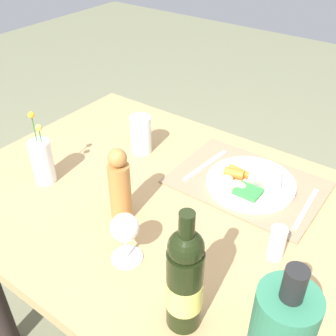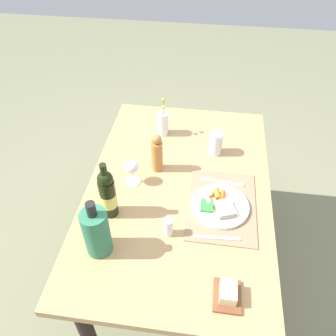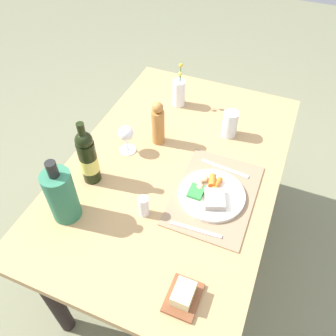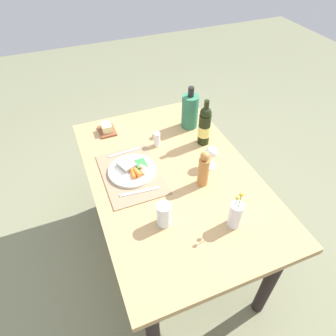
# 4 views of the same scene
# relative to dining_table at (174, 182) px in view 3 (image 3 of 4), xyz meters

# --- Properties ---
(ground_plane) EXTENTS (8.00, 8.00, 0.00)m
(ground_plane) POSITION_rel_dining_table_xyz_m (0.00, 0.00, -0.64)
(ground_plane) COLOR #737557
(dining_table) EXTENTS (1.33, 0.86, 0.75)m
(dining_table) POSITION_rel_dining_table_xyz_m (0.00, 0.00, 0.00)
(dining_table) COLOR tan
(dining_table) RESTS_ON ground_plane
(placemat) EXTENTS (0.43, 0.30, 0.01)m
(placemat) POSITION_rel_dining_table_xyz_m (-0.09, -0.21, 0.11)
(placemat) COLOR #907457
(placemat) RESTS_ON dining_table
(dinner_plate) EXTENTS (0.26, 0.26, 0.04)m
(dinner_plate) POSITION_rel_dining_table_xyz_m (-0.10, -0.19, 0.13)
(dinner_plate) COLOR white
(dinner_plate) RESTS_ON placemat
(fork) EXTENTS (0.02, 0.19, 0.00)m
(fork) POSITION_rel_dining_table_xyz_m (-0.27, -0.19, 0.12)
(fork) COLOR silver
(fork) RESTS_ON placemat
(knife) EXTENTS (0.03, 0.21, 0.00)m
(knife) POSITION_rel_dining_table_xyz_m (0.06, -0.21, 0.12)
(knife) COLOR silver
(knife) RESTS_ON placemat
(pepper_mill) EXTENTS (0.06, 0.06, 0.21)m
(pepper_mill) POSITION_rel_dining_table_xyz_m (0.11, 0.12, 0.21)
(pepper_mill) COLOR #B57639
(pepper_mill) RESTS_ON dining_table
(salt_shaker) EXTENTS (0.04, 0.04, 0.09)m
(salt_shaker) POSITION_rel_dining_table_xyz_m (-0.27, 0.01, 0.15)
(salt_shaker) COLOR white
(salt_shaker) RESTS_ON dining_table
(butter_dish) EXTENTS (0.13, 0.10, 0.06)m
(butter_dish) POSITION_rel_dining_table_xyz_m (-0.52, -0.24, 0.13)
(butter_dish) COLOR brown
(butter_dish) RESTS_ON dining_table
(wine_glass) EXTENTS (0.07, 0.07, 0.13)m
(wine_glass) POSITION_rel_dining_table_xyz_m (0.01, 0.22, 0.20)
(wine_glass) COLOR white
(wine_glass) RESTS_ON dining_table
(flower_vase) EXTENTS (0.06, 0.06, 0.22)m
(flower_vase) POSITION_rel_dining_table_xyz_m (0.40, 0.13, 0.18)
(flower_vase) COLOR silver
(flower_vase) RESTS_ON dining_table
(cooler_bottle) EXTENTS (0.10, 0.10, 0.28)m
(cooler_bottle) POSITION_rel_dining_table_xyz_m (-0.38, 0.27, 0.22)
(cooler_bottle) COLOR #2E7151
(cooler_bottle) RESTS_ON dining_table
(wine_bottle) EXTENTS (0.07, 0.07, 0.29)m
(wine_bottle) POSITION_rel_dining_table_xyz_m (-0.19, 0.28, 0.23)
(wine_bottle) COLOR black
(wine_bottle) RESTS_ON dining_table
(water_tumbler) EXTENTS (0.07, 0.07, 0.12)m
(water_tumbler) POSITION_rel_dining_table_xyz_m (0.28, -0.16, 0.16)
(water_tumbler) COLOR silver
(water_tumbler) RESTS_ON dining_table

